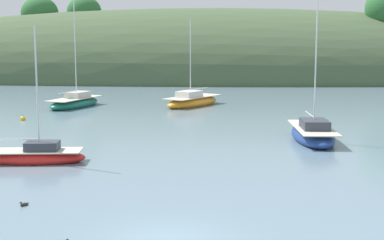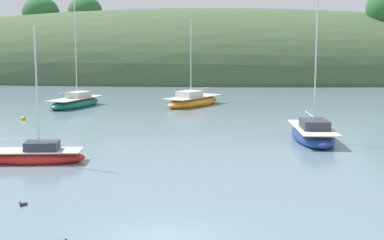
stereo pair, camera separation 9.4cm
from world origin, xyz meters
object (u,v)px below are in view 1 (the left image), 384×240
Objects in this scene: sailboat_grey_yawl at (313,134)px; duck_lone_right at (24,204)px; sailboat_orange_cutter at (192,101)px; sailboat_blue_center at (35,156)px; sailboat_yellow_far at (75,103)px; mooring_buoy_channel at (23,119)px.

duck_lone_right is at bearing -132.88° from sailboat_grey_yawl.
sailboat_orange_cutter is 27.55m from sailboat_blue_center.
sailboat_orange_cutter reaches higher than duck_lone_right.
sailboat_yellow_far is 11.70m from sailboat_orange_cutter.
sailboat_yellow_far is 9.38m from mooring_buoy_channel.
sailboat_orange_cutter reaches higher than sailboat_blue_center.
sailboat_yellow_far is 1.41× the size of sailboat_blue_center.
sailboat_orange_cutter is at bearing 7.56° from sailboat_yellow_far.
mooring_buoy_channel is at bearing 159.32° from sailboat_grey_yawl.
sailboat_blue_center is 14.14× the size of mooring_buoy_channel.
sailboat_orange_cutter is at bearing 74.19° from sailboat_blue_center.
duck_lone_right is (-5.39, -34.52, -0.40)m from sailboat_orange_cutter.
sailboat_grey_yawl reaches higher than sailboat_blue_center.
mooring_buoy_channel is at bearing 109.18° from duck_lone_right.
sailboat_yellow_far reaches higher than duck_lone_right.
sailboat_orange_cutter is (-8.85, 19.19, 0.01)m from sailboat_grey_yawl.
sailboat_orange_cutter is 24.22× the size of duck_lone_right.
mooring_buoy_channel is at bearing 111.33° from sailboat_blue_center.
duck_lone_right is at bearing -70.82° from mooring_buoy_channel.
sailboat_grey_yawl is 20.93m from duck_lone_right.
sailboat_yellow_far is at bearing 77.14° from mooring_buoy_channel.
sailboat_orange_cutter reaches higher than mooring_buoy_channel.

